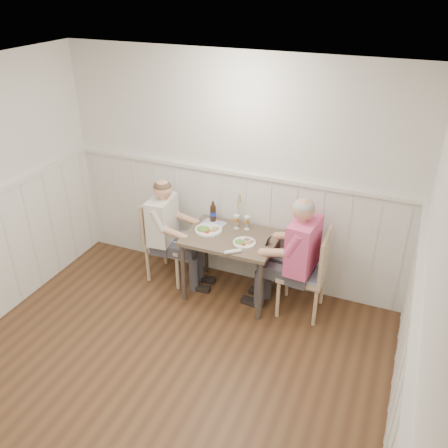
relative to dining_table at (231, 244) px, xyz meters
name	(u,v)px	position (x,y,z in m)	size (l,w,h in m)	color
ground_plane	(135,411)	(-0.13, -1.84, -0.65)	(4.50, 4.50, 0.00)	#482C1A
room_shell	(115,259)	(-0.13, -1.84, 0.87)	(4.04, 4.54, 2.60)	white
wainscot	(170,299)	(-0.13, -1.15, 0.04)	(4.00, 4.49, 1.34)	silver
dining_table	(231,244)	(0.00, 0.00, 0.00)	(0.98, 0.70, 0.75)	brown
chair_right	(309,270)	(0.86, 0.01, -0.13)	(0.47, 0.47, 0.97)	tan
chair_left	(165,236)	(-0.85, 0.06, -0.12)	(0.48, 0.48, 0.99)	tan
man_in_pink	(297,267)	(0.75, -0.05, -0.07)	(0.67, 0.46, 1.38)	#3F3F47
diner_cream	(167,240)	(-0.78, -0.03, -0.10)	(0.63, 0.44, 1.31)	#3F3F47
plate_man	(244,242)	(0.17, -0.09, 0.12)	(0.24, 0.24, 0.06)	white
plate_diner	(207,229)	(-0.29, 0.01, 0.12)	(0.30, 0.30, 0.08)	white
beer_glass_a	(247,221)	(0.10, 0.21, 0.21)	(0.06, 0.06, 0.16)	silver
beer_glass_b	(236,220)	(-0.01, 0.18, 0.21)	(0.07, 0.07, 0.17)	silver
beer_bottle	(213,212)	(-0.32, 0.25, 0.21)	(0.07, 0.07, 0.24)	black
rolled_napkin	(233,252)	(0.14, -0.31, 0.12)	(0.16, 0.14, 0.04)	white
grass_vase	(237,210)	(-0.05, 0.30, 0.27)	(0.04, 0.04, 0.38)	silver
gingham_mat	(213,224)	(-0.29, 0.17, 0.10)	(0.28, 0.23, 0.01)	#5868AB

